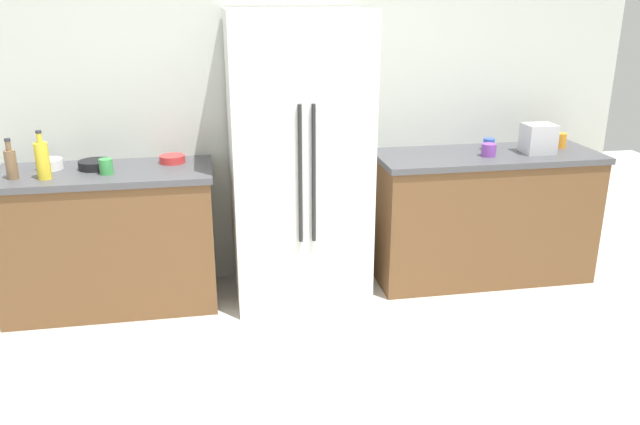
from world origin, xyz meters
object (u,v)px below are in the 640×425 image
at_px(bowl_c, 172,159).
at_px(cup_a, 106,167).
at_px(refrigerator, 299,161).
at_px(cup_d, 489,144).
at_px(bowl_a, 50,164).
at_px(bottle_a, 42,160).
at_px(bowl_b, 95,165).
at_px(toaster, 538,138).
at_px(bottle_b, 11,163).
at_px(cup_b, 560,140).
at_px(cup_c, 489,150).

bearing_deg(bowl_c, cup_a, -150.96).
xyz_separation_m(refrigerator, bowl_c, (-0.79, 0.18, 0.00)).
relative_size(refrigerator, cup_a, 19.76).
relative_size(cup_d, bowl_a, 0.50).
bearing_deg(cup_d, bottle_a, -175.46).
bearing_deg(bowl_a, refrigerator, -5.55).
height_order(bottle_a, bowl_b, bottle_a).
xyz_separation_m(toaster, bowl_c, (-2.43, 0.17, -0.07)).
bearing_deg(bowl_a, bottle_b, -131.24).
relative_size(cup_a, bowl_b, 0.47).
height_order(bottle_b, bowl_a, bottle_b).
xyz_separation_m(bottle_b, bowl_c, (0.90, 0.22, -0.07)).
relative_size(refrigerator, bottle_b, 7.67).
distance_m(bottle_b, cup_d, 3.05).
distance_m(cup_a, bowl_c, 0.43).
distance_m(refrigerator, bowl_a, 1.53).
xyz_separation_m(cup_a, cup_b, (3.04, 0.16, 0.00)).
height_order(cup_b, bowl_c, cup_b).
bearing_deg(bottle_a, bottle_b, 169.35).
bearing_deg(refrigerator, cup_c, -0.93).
relative_size(toaster, bottle_b, 0.84).
distance_m(toaster, bowl_a, 3.17).
bearing_deg(bowl_c, refrigerator, -12.68).
distance_m(cup_b, cup_c, 0.62).
bearing_deg(refrigerator, cup_a, -178.44).
relative_size(refrigerator, bottle_a, 6.43).
bearing_deg(bowl_a, bowl_b, -8.51).
xyz_separation_m(cup_a, bowl_c, (0.38, 0.21, -0.02)).
bearing_deg(bowl_a, bottle_a, -85.65).
bearing_deg(toaster, cup_d, 153.89).
bearing_deg(bottle_b, cup_d, 3.62).
distance_m(cup_a, cup_d, 2.52).
distance_m(bottle_b, cup_c, 2.96).
bearing_deg(bowl_c, toaster, -3.93).
relative_size(cup_a, cup_c, 0.99).
bearing_deg(cup_d, bowl_c, 179.31).
bearing_deg(cup_d, bottle_b, -176.38).
height_order(cup_b, cup_c, cup_b).
xyz_separation_m(bottle_a, cup_a, (0.34, 0.04, -0.07)).
height_order(toaster, bowl_a, toaster).
bearing_deg(bowl_b, bowl_a, 171.49).
bearing_deg(bowl_b, toaster, -1.91).
xyz_separation_m(cup_a, bowl_a, (-0.36, 0.18, -0.01)).
distance_m(refrigerator, cup_a, 1.17).
xyz_separation_m(toaster, cup_c, (-0.37, -0.03, -0.06)).
bearing_deg(refrigerator, bottle_a, -177.14).
distance_m(bottle_b, cup_b, 3.56).
relative_size(cup_b, bowl_a, 0.65).
relative_size(cup_c, bowl_b, 0.47).
relative_size(bottle_a, cup_c, 3.03).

